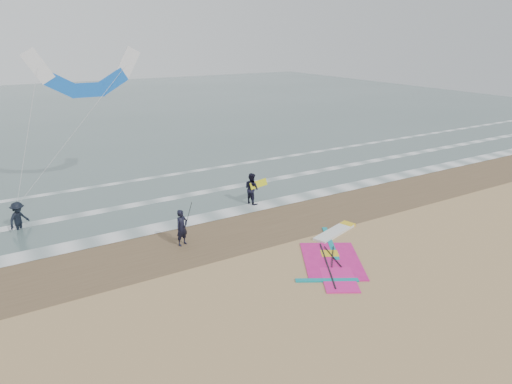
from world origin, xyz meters
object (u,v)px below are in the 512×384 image
person_walking (252,189)px  surf_kite (86,78)px  person_standing (182,228)px  person_wading (18,213)px  windsurf_rig (334,252)px

person_walking → surf_kite: size_ratio=0.23×
person_standing → surf_kite: (-1.61, 9.26, 6.04)m
person_standing → person_wading: bearing=117.4°
person_walking → surf_kite: (-7.07, 6.25, 5.98)m
windsurf_rig → surf_kite: bearing=117.5°
surf_kite → person_standing: bearing=-80.1°
person_walking → person_standing: bearing=105.8°
windsurf_rig → person_standing: size_ratio=3.41×
person_standing → person_walking: 6.24m
person_wading → windsurf_rig: bearing=-82.9°
person_walking → surf_kite: bearing=35.4°
person_standing → person_wading: 8.51m
windsurf_rig → person_wading: bearing=139.4°
person_standing → surf_kite: size_ratio=0.22×
person_wading → person_standing: bearing=-85.0°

